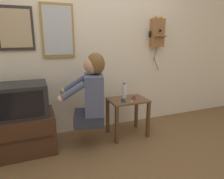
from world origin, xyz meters
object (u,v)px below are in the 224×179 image
Objects in this scene: television at (21,100)px; cell_phone_spare at (134,98)px; wall_phone_antique at (157,33)px; toothbrush at (134,101)px; framed_picture at (15,28)px; person at (92,91)px; water_bottle at (124,91)px; cell_phone_held at (123,100)px; wall_mirror at (58,31)px.

television reaches higher than cell_phone_spare.
toothbrush is at bearing -143.31° from wall_phone_antique.
toothbrush is at bearing -87.41° from cell_phone_spare.
cell_phone_spare is (1.43, -0.37, -0.92)m from framed_picture.
person is at bearing -30.09° from framed_picture.
television is 0.86m from framed_picture.
person is at bearing -162.83° from water_bottle.
framed_picture is 1.72m from toothbrush.
toothbrush is at bearing -80.46° from person.
cell_phone_held is at bearing -119.09° from water_bottle.
framed_picture is at bearing 74.09° from person.
television is at bearing 38.92° from toothbrush.
cell_phone_held is at bearing -151.94° from wall_phone_antique.
cell_phone_spare is (-0.55, -0.33, -0.89)m from wall_phone_antique.
framed_picture is at bearing 178.54° from cell_phone_held.
television reaches higher than toothbrush.
water_bottle reaches higher than toothbrush.
wall_phone_antique is 1.98m from framed_picture.
television is 1.26m from cell_phone_held.
person reaches higher than cell_phone_held.
person is 4.13× the size of water_bottle.
water_bottle is (0.08, 0.14, 0.09)m from cell_phone_held.
wall_mirror is 3.17× the size of water_bottle.
wall_mirror is 1.25m from cell_phone_held.
person is 6.44× the size of cell_phone_spare.
cell_phone_spare is (1.44, -0.05, -0.12)m from television.
framed_picture is 2.43× the size of water_bottle.
water_bottle is (0.82, -0.30, -0.81)m from wall_mirror.
framed_picture is 3.81× the size of cell_phone_held.
framed_picture is at bearing 26.19° from toothbrush.
wall_phone_antique is at bearing 46.15° from cell_phone_held.
toothbrush is (1.37, -0.19, -0.12)m from television.
television is 4.29× the size of cell_phone_spare.
person is 1.06× the size of wall_phone_antique.
cell_phone_held is (1.25, -0.12, -0.12)m from television.
wall_phone_antique is (1.18, 0.42, 0.71)m from person.
wall_mirror reaches higher than television.
water_bottle is at bearing -31.27° from toothbrush.
cell_phone_held and cell_phone_spare have the same top height.
cell_phone_held is 0.64× the size of water_bottle.
cell_phone_spare is 0.97× the size of toothbrush.
television reaches higher than water_bottle.
framed_picture reaches higher than cell_phone_held.
toothbrush reaches higher than cell_phone_spare.
wall_phone_antique is 1.48m from wall_mirror.
wall_phone_antique is 1.07m from water_bottle.
wall_mirror is 1.19m from water_bottle.
wall_mirror is at bearing 159.92° from water_bottle.
framed_picture is 3.80× the size of cell_phone_spare.
person is 1.50× the size of television.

